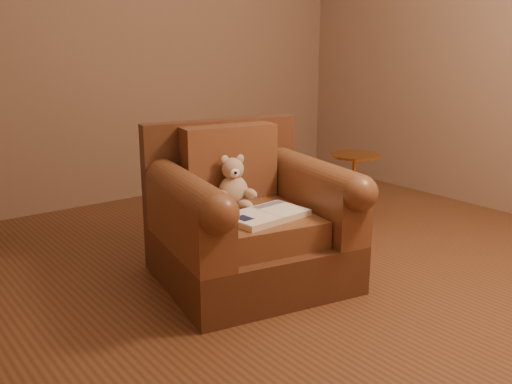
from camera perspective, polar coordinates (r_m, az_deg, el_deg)
floor at (r=3.31m, az=4.37°, el=-7.71°), size 4.00×4.00×0.00m
armchair at (r=3.09m, az=-0.86°, el=-3.00°), size 1.07×1.04×0.84m
teddy_bear at (r=3.08m, az=-2.23°, el=0.51°), size 0.21×0.24×0.29m
guidebook at (r=2.90m, az=1.00°, el=-2.32°), size 0.44×0.29×0.03m
side_table at (r=4.17m, az=9.71°, el=0.72°), size 0.35×0.35×0.49m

